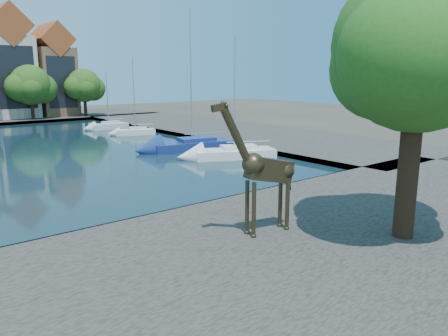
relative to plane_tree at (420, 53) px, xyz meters
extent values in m
plane|color=#38332B|center=(-7.62, 9.01, -7.67)|extent=(160.00, 160.00, 0.00)
cube|color=black|center=(-7.62, 33.01, -7.63)|extent=(38.00, 50.00, 0.08)
cube|color=#46423C|center=(-7.62, 2.01, -7.42)|extent=(50.00, 14.00, 0.50)
cube|color=#46423C|center=(17.38, 33.01, -7.42)|extent=(14.00, 52.00, 0.50)
cylinder|color=#332114|center=(-0.12, 0.01, -4.42)|extent=(0.80, 0.80, 5.50)
sphere|color=#244F16|center=(-0.12, 0.01, 0.25)|extent=(6.40, 6.40, 6.40)
sphere|color=#244F16|center=(1.80, 0.31, -0.39)|extent=(4.80, 4.80, 4.80)
sphere|color=#244F16|center=(-1.88, -0.39, -0.07)|extent=(4.48, 4.48, 4.48)
cube|color=beige|center=(0.88, 65.01, -1.17)|extent=(6.37, 9.00, 12.00)
cube|color=brown|center=(0.88, 65.01, 6.26)|extent=(6.43, 9.18, 6.43)
cube|color=black|center=(0.88, 60.53, -1.17)|extent=(5.20, 0.05, 9.00)
cube|color=brown|center=(7.38, 65.01, -1.92)|extent=(5.39, 9.00, 10.50)
cube|color=brown|center=(7.38, 65.01, 4.54)|extent=(5.44, 9.18, 5.44)
cube|color=black|center=(7.38, 60.53, -1.92)|extent=(4.40, 0.05, 7.88)
cylinder|color=#332114|center=(2.38, 59.51, -5.57)|extent=(0.50, 0.50, 3.20)
sphere|color=#224213|center=(2.38, 59.51, -2.23)|extent=(5.80, 5.80, 5.80)
sphere|color=#224213|center=(4.12, 59.81, -2.81)|extent=(4.35, 4.35, 4.35)
sphere|color=#224213|center=(0.79, 59.11, -2.52)|extent=(4.06, 4.06, 4.06)
cylinder|color=#332114|center=(10.38, 59.51, -5.57)|extent=(0.50, 0.50, 3.20)
sphere|color=#224213|center=(10.38, 59.51, -2.41)|extent=(5.20, 5.20, 5.20)
sphere|color=#224213|center=(11.94, 59.81, -2.93)|extent=(3.90, 3.90, 3.90)
sphere|color=#224213|center=(8.95, 59.11, -2.67)|extent=(3.64, 3.64, 3.64)
cylinder|color=#352C1A|center=(-4.90, 3.71, -6.04)|extent=(0.17, 0.17, 2.25)
cylinder|color=#352C1A|center=(-4.84, 4.17, -6.04)|extent=(0.17, 0.17, 2.25)
cylinder|color=#352C1A|center=(-3.19, 3.49, -6.04)|extent=(0.17, 0.17, 2.25)
cylinder|color=#352C1A|center=(-3.13, 3.96, -6.04)|extent=(0.17, 0.17, 2.25)
cube|color=#352C1A|center=(-3.96, 3.82, -4.54)|extent=(2.24, 0.86, 1.32)
cylinder|color=#352C1A|center=(-5.55, 4.03, -3.07)|extent=(1.47, 0.50, 2.33)
cube|color=#352C1A|center=(-6.31, 4.12, -1.93)|extent=(0.65, 0.27, 0.36)
cube|color=silver|center=(6.99, 18.94, -7.12)|extent=(7.08, 4.94, 0.93)
cube|color=silver|center=(6.99, 18.94, -6.81)|extent=(3.36, 2.72, 0.52)
cylinder|color=#B2B2B7|center=(6.99, 18.94, -2.30)|extent=(0.12, 0.12, 9.12)
cube|color=navy|center=(6.59, 24.53, -7.09)|extent=(7.97, 4.13, 1.01)
cube|color=navy|center=(6.59, 24.53, -6.75)|extent=(3.63, 2.49, 0.56)
cylinder|color=#B2B2B7|center=(6.59, 24.53, -0.90)|extent=(0.13, 0.13, 11.80)
cube|color=silver|center=(7.38, 37.13, -7.18)|extent=(4.68, 2.95, 0.82)
cube|color=silver|center=(7.38, 37.13, -6.91)|extent=(2.18, 1.67, 0.45)
cylinder|color=#B2B2B7|center=(7.38, 37.13, -2.93)|extent=(0.11, 0.11, 8.05)
cube|color=silver|center=(7.38, 44.37, -7.15)|extent=(4.90, 1.89, 0.88)
cube|color=silver|center=(7.38, 44.37, -6.86)|extent=(2.16, 1.27, 0.49)
cylinder|color=#B2B2B7|center=(7.38, 44.37, -3.60)|extent=(0.12, 0.12, 6.62)
camera|label=1|loc=(-16.23, -8.44, -0.78)|focal=35.00mm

